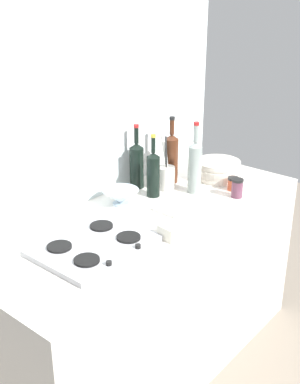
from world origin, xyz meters
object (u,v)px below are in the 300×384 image
(stovetop_hob, at_px, (95,245))
(butter_dish, at_px, (176,229))
(mixing_bowl, at_px, (121,197))
(wine_bottle_leftmost, at_px, (171,157))
(plate_stack, at_px, (218,170))
(wine_bottle_mid_right, at_px, (153,173))
(utensil_crock, at_px, (166,177))
(condiment_jar_rear, at_px, (233,184))
(condiment_jar_front, at_px, (237,188))
(wine_bottle_mid_left, at_px, (194,166))
(cutting_board, at_px, (177,207))
(wine_bottle_rightmost, at_px, (137,164))

(stovetop_hob, height_order, butter_dish, butter_dish)
(mixing_bowl, bearing_deg, wine_bottle_leftmost, -0.55)
(plate_stack, relative_size, butter_dish, 1.78)
(wine_bottle_mid_right, height_order, utensil_crock, wine_bottle_mid_right)
(plate_stack, bearing_deg, stovetop_hob, -177.91)
(utensil_crock, bearing_deg, condiment_jar_rear, -52.95)
(stovetop_hob, distance_m, wine_bottle_mid_right, 0.62)
(wine_bottle_mid_right, bearing_deg, condiment_jar_front, -51.99)
(utensil_crock, height_order, condiment_jar_front, utensil_crock)
(utensil_crock, bearing_deg, wine_bottle_leftmost, 23.01)
(wine_bottle_mid_left, distance_m, utensil_crock, 0.17)
(stovetop_hob, xyz_separation_m, plate_stack, (1.01, 0.04, 0.04))
(stovetop_hob, bearing_deg, utensil_crock, 13.67)
(mixing_bowl, bearing_deg, cutting_board, -58.51)
(plate_stack, bearing_deg, butter_dish, -161.80)
(plate_stack, bearing_deg, utensil_crock, 156.68)
(mixing_bowl, bearing_deg, butter_dish, -101.43)
(plate_stack, bearing_deg, mixing_bowl, 163.92)
(wine_bottle_mid_left, xyz_separation_m, butter_dish, (-0.46, -0.23, -0.12))
(wine_bottle_leftmost, xyz_separation_m, utensil_crock, (-0.10, -0.04, -0.08))
(stovetop_hob, height_order, condiment_jar_rear, condiment_jar_rear)
(plate_stack, distance_m, cutting_board, 0.48)
(plate_stack, bearing_deg, wine_bottle_rightmost, 145.71)
(stovetop_hob, bearing_deg, wine_bottle_leftmost, 14.86)
(plate_stack, relative_size, wine_bottle_leftmost, 0.69)
(condiment_jar_front, bearing_deg, utensil_crock, 113.00)
(stovetop_hob, relative_size, condiment_jar_rear, 6.75)
(butter_dish, xyz_separation_m, condiment_jar_front, (0.54, 0.01, 0.02))
(condiment_jar_front, distance_m, condiment_jar_rear, 0.09)
(wine_bottle_mid_right, relative_size, condiment_jar_rear, 4.64)
(butter_dish, bearing_deg, cutting_board, 35.38)
(wine_bottle_leftmost, relative_size, utensil_crock, 1.21)
(stovetop_hob, bearing_deg, wine_bottle_mid_left, 2.30)
(wine_bottle_mid_right, xyz_separation_m, wine_bottle_rightmost, (0.03, 0.14, 0.01))
(condiment_jar_rear, xyz_separation_m, cutting_board, (-0.38, 0.09, -0.03))
(plate_stack, distance_m, mixing_bowl, 0.65)
(wine_bottle_mid_left, height_order, mixing_bowl, wine_bottle_mid_left)
(wine_bottle_leftmost, height_order, mixing_bowl, wine_bottle_leftmost)
(plate_stack, xyz_separation_m, wine_bottle_mid_left, (-0.25, -0.01, 0.10))
(wine_bottle_leftmost, distance_m, condiment_jar_rear, 0.37)
(wine_bottle_leftmost, xyz_separation_m, wine_bottle_mid_left, (-0.04, -0.18, 0.00))
(condiment_jar_front, bearing_deg, wine_bottle_mid_right, 128.01)
(plate_stack, relative_size, condiment_jar_front, 2.58)
(plate_stack, height_order, condiment_jar_front, plate_stack)
(cutting_board, bearing_deg, condiment_jar_rear, -13.25)
(wine_bottle_rightmost, height_order, butter_dish, wine_bottle_rightmost)
(mixing_bowl, xyz_separation_m, condiment_jar_front, (0.46, -0.40, 0.01))
(plate_stack, distance_m, wine_bottle_mid_right, 0.45)
(wine_bottle_mid_left, height_order, cutting_board, wine_bottle_mid_left)
(butter_dish, relative_size, condiment_jar_front, 1.45)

